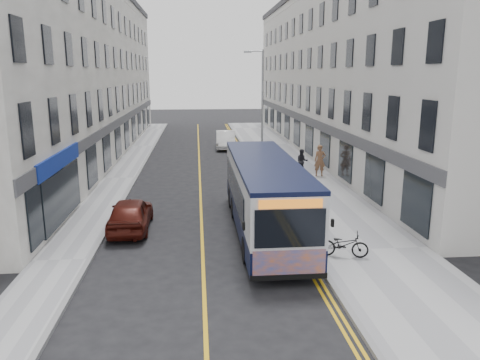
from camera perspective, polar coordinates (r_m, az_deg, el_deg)
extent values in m
plane|color=black|center=(18.32, -4.61, -7.98)|extent=(140.00, 140.00, 0.00)
cube|color=#949597|center=(30.50, 6.90, 0.59)|extent=(4.50, 64.00, 0.12)
cube|color=#949597|center=(30.22, -14.44, 0.16)|extent=(2.00, 64.00, 0.12)
cube|color=slate|center=(30.11, 2.71, 0.52)|extent=(0.18, 64.00, 0.13)
cube|color=slate|center=(30.08, -12.56, 0.21)|extent=(0.18, 64.00, 0.13)
cube|color=gold|center=(29.84, -4.92, 0.25)|extent=(0.12, 64.00, 0.01)
cube|color=gold|center=(30.06, 1.86, 0.39)|extent=(0.10, 64.00, 0.01)
cube|color=gold|center=(30.09, 2.24, 0.40)|extent=(0.10, 64.00, 0.01)
cube|color=silver|center=(39.85, 11.97, 12.62)|extent=(6.00, 46.00, 13.00)
cube|color=white|center=(39.14, -18.83, 12.22)|extent=(6.00, 46.00, 13.00)
cylinder|color=#9CA0A4|center=(31.52, 2.74, 8.32)|extent=(0.14, 0.14, 8.00)
cylinder|color=#9CA0A4|center=(31.39, 1.88, 15.43)|extent=(1.00, 0.08, 0.08)
cube|color=#9CA0A4|center=(31.33, 0.94, 15.35)|extent=(0.50, 0.18, 0.12)
cube|color=black|center=(19.51, 3.00, -4.25)|extent=(2.40, 10.57, 0.86)
cube|color=silver|center=(19.17, 3.05, -0.54)|extent=(2.40, 10.57, 1.73)
cube|color=black|center=(18.97, 3.08, 2.23)|extent=(2.42, 10.57, 0.15)
cube|color=black|center=(19.64, -0.73, -0.77)|extent=(0.04, 8.26, 1.10)
cube|color=black|center=(19.97, 6.27, -0.62)|extent=(0.04, 8.26, 1.10)
cube|color=black|center=(14.17, 6.13, -5.90)|extent=(2.16, 0.04, 1.20)
cube|color=#DA5F12|center=(14.58, 6.02, -10.19)|extent=(2.26, 0.04, 0.91)
cube|color=orange|center=(13.93, 6.21, -2.92)|extent=(1.92, 0.04, 0.27)
cylinder|color=black|center=(16.51, 0.80, -8.55)|extent=(0.27, 0.96, 0.96)
cylinder|color=black|center=(16.86, 8.24, -8.22)|extent=(0.27, 0.96, 0.96)
cylinder|color=black|center=(21.49, -0.68, -3.41)|extent=(0.27, 0.96, 0.96)
cylinder|color=black|center=(21.76, 5.03, -3.25)|extent=(0.27, 0.96, 0.96)
cylinder|color=black|center=(23.15, -1.03, -2.21)|extent=(0.27, 0.96, 0.96)
cylinder|color=black|center=(23.40, 4.28, -2.08)|extent=(0.27, 0.96, 0.96)
imported|color=black|center=(17.15, 12.51, -7.68)|extent=(1.84, 1.06, 0.92)
imported|color=brown|center=(30.03, 9.71, 2.36)|extent=(0.77, 0.55, 1.98)
imported|color=black|center=(30.65, 7.58, 2.26)|extent=(0.83, 0.67, 1.58)
imported|color=silver|center=(41.42, -1.78, 4.93)|extent=(1.80, 4.70, 1.53)
imported|color=#44110B|center=(20.37, -13.21, -4.04)|extent=(1.66, 4.11, 1.40)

